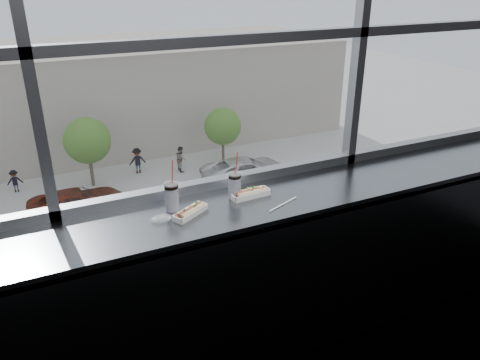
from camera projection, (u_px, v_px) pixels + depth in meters
name	position (u px, v px, depth m)	size (l,w,h in m)	color
wall_back_lower	(222.00, 258.00, 3.21)	(6.00, 6.00, 0.00)	black
counter	(239.00, 208.00, 2.77)	(6.00, 0.55, 0.06)	slate
counter_fascia	(258.00, 304.00, 2.77)	(6.00, 0.04, 1.04)	slate
hotdog_tray_left	(190.00, 211.00, 2.62)	(0.24, 0.18, 0.06)	white
hotdog_tray_right	(250.00, 193.00, 2.83)	(0.25, 0.09, 0.06)	white
soda_cup_left	(172.00, 195.00, 2.65)	(0.09, 0.09, 0.31)	white
soda_cup_right	(235.00, 184.00, 2.80)	(0.08, 0.08, 0.30)	white
loose_straw	(283.00, 204.00, 2.74)	(0.01, 0.01, 0.25)	white
wrapper	(162.00, 218.00, 2.57)	(0.11, 0.08, 0.03)	silver
plaza_ground	(40.00, 128.00, 43.81)	(120.00, 120.00, 0.00)	#B5B1AC
street_asphalt	(74.00, 251.00, 24.40)	(80.00, 10.00, 0.06)	black
far_sidewalk	(57.00, 192.00, 31.01)	(80.00, 6.00, 0.04)	#B5B1AC
far_building	(36.00, 99.00, 37.64)	(50.00, 14.00, 8.00)	#A39689
car_far_c	(246.00, 167.00, 31.93)	(6.88, 2.87, 2.29)	silver
car_far_b	(78.00, 199.00, 27.62)	(6.31, 2.63, 2.10)	#681202
car_near_e	(332.00, 212.00, 25.87)	(6.76, 2.81, 2.25)	#3A5EBD
car_near_d	(250.00, 235.00, 23.96)	(5.68, 2.37, 1.89)	#B2B1AE
pedestrian_d	(181.00, 156.00, 33.83)	(1.00, 0.75, 2.24)	#66605B
pedestrian_c	(137.00, 158.00, 33.50)	(1.00, 0.75, 2.25)	#66605B
pedestrian_b	(14.00, 179.00, 30.63)	(0.82, 0.61, 1.84)	#66605B
tree_center	(87.00, 141.00, 30.61)	(3.07, 3.07, 4.80)	#47382B
tree_right	(223.00, 126.00, 34.53)	(2.76, 2.76, 4.32)	#47382B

